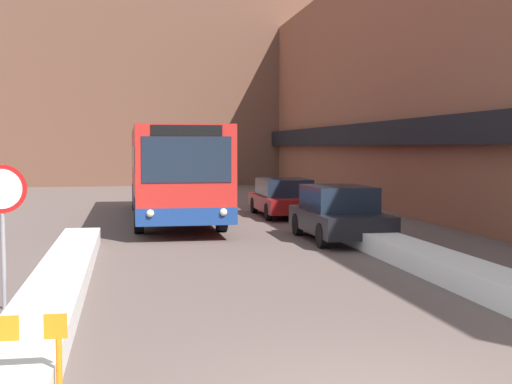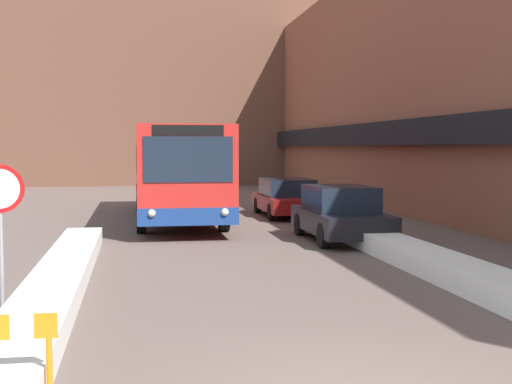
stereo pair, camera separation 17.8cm
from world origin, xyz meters
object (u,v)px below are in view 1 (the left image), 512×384
parked_car_front (339,213)px  construction_barricade (8,344)px  parked_car_back (284,197)px  stop_sign (2,205)px  city_bus (172,170)px

parked_car_front → construction_barricade: size_ratio=3.82×
parked_car_front → parked_car_back: size_ratio=0.93×
parked_car_back → construction_barricade: 19.57m
parked_car_front → stop_sign: stop_sign is taller
stop_sign → parked_car_back: bearing=61.3°
parked_car_back → stop_sign: bearing=-118.7°
construction_barricade → parked_car_back: bearing=69.8°
parked_car_front → construction_barricade: 13.34m
parked_car_back → stop_sign: size_ratio=1.98×
city_bus → parked_car_back: city_bus is taller
parked_car_front → construction_barricade: (-6.76, -11.50, -0.07)m
parked_car_back → stop_sign: 15.77m
parked_car_front → parked_car_back: 6.86m
city_bus → stop_sign: bearing=-104.6°
parked_car_front → parked_car_back: bearing=90.0°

